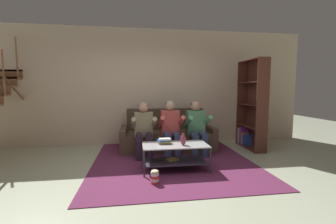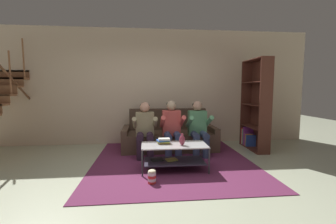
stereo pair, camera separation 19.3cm
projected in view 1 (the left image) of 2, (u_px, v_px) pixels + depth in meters
ground at (153, 180)px, 3.47m from camera, size 16.80×16.80×0.00m
back_partition at (145, 87)px, 5.74m from camera, size 8.40×0.12×2.90m
couch at (167, 136)px, 5.29m from camera, size 2.14×0.94×0.92m
person_seated_left at (144, 127)px, 4.62m from camera, size 0.50×0.58×1.12m
person_seated_middle at (171, 126)px, 4.70m from camera, size 0.50×0.58×1.16m
person_seated_right at (197, 126)px, 4.79m from camera, size 0.50×0.58×1.14m
coffee_table at (175, 153)px, 3.87m from camera, size 1.12×0.56×0.45m
area_rug at (171, 159)px, 4.48m from camera, size 3.00×3.37×0.01m
vase at (183, 140)px, 3.80m from camera, size 0.10×0.10×0.20m
book_stack at (164, 141)px, 3.91m from camera, size 0.25×0.21×0.09m
bookshelf at (252, 111)px, 5.35m from camera, size 0.31×1.00×2.07m
popcorn_tub at (155, 177)px, 3.30m from camera, size 0.12×0.12×0.21m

